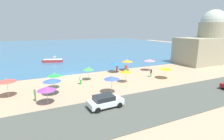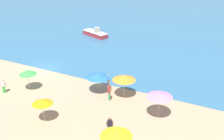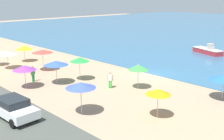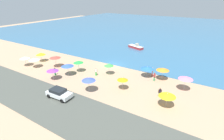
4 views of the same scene
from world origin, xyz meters
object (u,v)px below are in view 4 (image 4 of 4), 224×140
(beach_umbrella_0, at_px, (41,54))
(bather_1, at_px, (160,92))
(beach_umbrella_8, at_px, (163,69))
(skiff_nearshore, at_px, (136,47))
(bather_4, at_px, (96,71))
(beach_umbrella_4, at_px, (186,78))
(beach_umbrella_12, at_px, (109,65))
(beach_umbrella_3, at_px, (167,95))
(beach_umbrella_11, at_px, (123,79))
(beach_umbrella_10, at_px, (89,79))
(beach_umbrella_9, at_px, (55,57))
(beach_umbrella_5, at_px, (25,58))
(beach_umbrella_1, at_px, (67,65))
(bather_2, at_px, (152,71))
(beach_umbrella_2, at_px, (34,59))
(beach_umbrella_6, at_px, (52,70))
(beach_umbrella_13, at_px, (147,68))
(bather_0, at_px, (55,71))
(parked_car_1, at_px, (59,93))
(beach_umbrella_7, at_px, (78,62))
(bather_3, at_px, (154,76))

(beach_umbrella_0, bearing_deg, bather_1, -1.46)
(beach_umbrella_8, bearing_deg, skiff_nearshore, 128.04)
(beach_umbrella_8, height_order, bather_4, beach_umbrella_8)
(beach_umbrella_4, xyz_separation_m, beach_umbrella_12, (-14.08, -1.22, -0.20))
(beach_umbrella_3, xyz_separation_m, beach_umbrella_11, (-7.65, 1.07, 0.05))
(beach_umbrella_10, bearing_deg, skiff_nearshore, 99.19)
(beach_umbrella_9, distance_m, beach_umbrella_12, 12.40)
(beach_umbrella_4, relative_size, beach_umbrella_5, 1.14)
(beach_umbrella_3, height_order, skiff_nearshore, beach_umbrella_3)
(beach_umbrella_1, distance_m, bather_2, 16.60)
(beach_umbrella_2, distance_m, beach_umbrella_8, 26.94)
(beach_umbrella_6, relative_size, beach_umbrella_13, 0.92)
(beach_umbrella_12, height_order, bather_0, beach_umbrella_12)
(beach_umbrella_0, height_order, beach_umbrella_6, beach_umbrella_6)
(beach_umbrella_5, relative_size, beach_umbrella_12, 0.92)
(beach_umbrella_12, distance_m, parked_car_1, 11.61)
(beach_umbrella_8, bearing_deg, beach_umbrella_9, -164.35)
(beach_umbrella_0, relative_size, beach_umbrella_7, 0.90)
(beach_umbrella_0, bearing_deg, beach_umbrella_11, -4.27)
(beach_umbrella_5, distance_m, parked_car_1, 17.53)
(beach_umbrella_6, bearing_deg, beach_umbrella_0, 152.93)
(beach_umbrella_12, bearing_deg, bather_4, -137.12)
(beach_umbrella_2, xyz_separation_m, skiff_nearshore, (12.31, 25.54, -1.44))
(beach_umbrella_1, bearing_deg, parked_car_1, -54.23)
(beach_umbrella_5, bearing_deg, beach_umbrella_7, 17.13)
(beach_umbrella_8, bearing_deg, beach_umbrella_12, -161.84)
(beach_umbrella_7, bearing_deg, beach_umbrella_12, 20.22)
(bather_2, bearing_deg, bather_4, -149.35)
(beach_umbrella_5, xyz_separation_m, beach_umbrella_7, (12.38, 3.81, 0.26))
(beach_umbrella_9, bearing_deg, beach_umbrella_8, 15.65)
(beach_umbrella_7, bearing_deg, beach_umbrella_6, -106.81)
(beach_umbrella_3, height_order, bather_0, beach_umbrella_3)
(bather_0, xyz_separation_m, bather_3, (17.59, 7.88, 0.05))
(beach_umbrella_6, bearing_deg, bather_2, 36.76)
(beach_umbrella_5, relative_size, bather_4, 1.38)
(beach_umbrella_7, distance_m, skiff_nearshore, 22.47)
(beach_umbrella_0, bearing_deg, beach_umbrella_12, 7.11)
(beach_umbrella_9, distance_m, beach_umbrella_13, 19.79)
(beach_umbrella_5, height_order, beach_umbrella_11, beach_umbrella_11)
(beach_umbrella_10, xyz_separation_m, skiff_nearshore, (-4.46, 27.54, -1.76))
(beach_umbrella_4, xyz_separation_m, beach_umbrella_6, (-21.66, -8.70, -0.30))
(beach_umbrella_3, xyz_separation_m, beach_umbrella_5, (-31.27, -0.99, 0.04))
(beach_umbrella_3, bearing_deg, beach_umbrella_5, -178.18)
(bather_2, bearing_deg, beach_umbrella_5, -159.16)
(beach_umbrella_8, bearing_deg, bather_2, 162.46)
(beach_umbrella_5, xyz_separation_m, bather_1, (29.67, 3.05, -1.07))
(beach_umbrella_1, distance_m, beach_umbrella_3, 19.53)
(beach_umbrella_4, xyz_separation_m, beach_umbrella_10, (-13.10, -8.70, -0.03))
(beach_umbrella_9, bearing_deg, beach_umbrella_11, -3.45)
(bather_0, relative_size, bather_4, 1.03)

